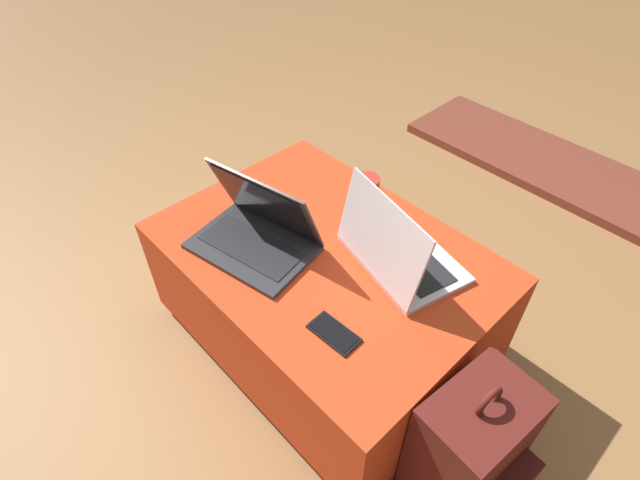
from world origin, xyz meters
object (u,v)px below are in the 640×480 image
at_px(laptop_near, 257,232).
at_px(cell_phone, 334,333).
at_px(coffee_mug, 367,190).
at_px(backpack, 471,453).
at_px(laptop_far, 396,251).

height_order(laptop_near, cell_phone, laptop_near).
bearing_deg(laptop_near, coffee_mug, 66.72).
bearing_deg(backpack, cell_phone, 111.38).
bearing_deg(cell_phone, backpack, 103.10).
bearing_deg(coffee_mug, backpack, -26.14).
distance_m(laptop_near, laptop_far, 0.42).
relative_size(cell_phone, backpack, 0.28).
height_order(laptop_near, coffee_mug, laptop_near).
relative_size(laptop_near, coffee_mug, 3.30).
xyz_separation_m(cell_phone, backpack, (0.40, 0.12, -0.23)).
distance_m(laptop_far, cell_phone, 0.32).
relative_size(backpack, coffee_mug, 4.11).
height_order(laptop_near, backpack, laptop_near).
xyz_separation_m(laptop_far, coffee_mug, (-0.26, 0.16, -0.01)).
xyz_separation_m(laptop_far, backpack, (0.46, -0.19, -0.28)).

